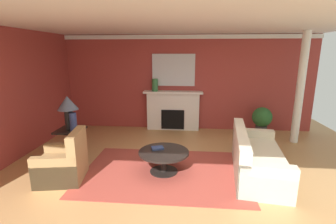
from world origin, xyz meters
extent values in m
plane|color=tan|center=(0.00, 0.00, 0.00)|extent=(9.39, 9.39, 0.00)
cube|color=#9E3833|center=(0.00, 3.12, 1.44)|extent=(7.82, 0.12, 2.88)
cube|color=#9E3833|center=(-3.67, 0.30, 1.44)|extent=(0.12, 6.73, 2.88)
cube|color=white|center=(0.00, 0.30, 2.91)|extent=(7.82, 6.73, 0.06)
cube|color=white|center=(0.00, 3.04, 2.80)|extent=(7.82, 0.08, 0.12)
cube|color=#993D33|center=(-0.27, 0.03, 0.01)|extent=(3.22, 2.24, 0.01)
cube|color=white|center=(-0.28, 2.92, 0.57)|extent=(1.60, 0.25, 1.15)
cube|color=black|center=(-0.28, 2.90, 0.35)|extent=(0.70, 0.26, 0.60)
cube|color=white|center=(-0.28, 2.89, 1.18)|extent=(1.80, 0.35, 0.06)
cube|color=silver|center=(-0.28, 3.03, 1.84)|extent=(1.30, 0.04, 0.96)
cube|color=beige|center=(1.59, 0.15, 0.23)|extent=(1.16, 2.20, 0.45)
cube|color=beige|center=(1.25, 0.19, 0.65)|extent=(0.46, 2.11, 0.40)
cube|color=beige|center=(1.47, -0.79, 0.31)|extent=(0.92, 0.31, 0.62)
cube|color=beige|center=(1.71, 1.09, 0.31)|extent=(0.92, 0.31, 0.62)
cube|color=#9E7A4C|center=(-2.16, -0.43, 0.22)|extent=(0.92, 0.92, 0.44)
cube|color=#9E7A4C|center=(-1.85, -0.37, 0.70)|extent=(0.29, 0.82, 0.51)
cube|color=#9E7A4C|center=(-2.22, -0.10, 0.30)|extent=(0.81, 0.27, 0.60)
cube|color=#9E7A4C|center=(-2.11, -0.75, 0.30)|extent=(0.81, 0.27, 0.60)
cylinder|color=black|center=(-0.27, 0.03, 0.43)|extent=(1.00, 1.00, 0.04)
cylinder|color=black|center=(-0.27, 0.03, 0.21)|extent=(0.12, 0.12, 0.41)
cylinder|color=black|center=(-0.27, 0.03, 0.01)|extent=(0.56, 0.56, 0.03)
cube|color=black|center=(-2.40, 0.49, 0.68)|extent=(0.56, 0.56, 0.04)
cube|color=black|center=(-2.40, 0.49, 0.33)|extent=(0.10, 0.10, 0.66)
cube|color=black|center=(-2.40, 0.49, 0.02)|extent=(0.45, 0.45, 0.04)
cylinder|color=black|center=(-2.40, 0.49, 0.92)|extent=(0.18, 0.18, 0.45)
cone|color=#4C566B|center=(-2.40, 0.49, 1.30)|extent=(0.44, 0.44, 0.30)
cylinder|color=#33703D|center=(-0.83, 2.86, 1.40)|extent=(0.18, 0.18, 0.38)
cylinder|color=navy|center=(-2.25, 0.37, 0.90)|extent=(0.15, 0.15, 0.41)
cube|color=navy|center=(-0.41, 0.14, 0.47)|extent=(0.28, 0.24, 0.04)
cylinder|color=#333333|center=(2.31, 2.55, 0.15)|extent=(0.32, 0.32, 0.30)
sphere|color=#28602D|center=(2.31, 2.55, 0.55)|extent=(0.56, 0.56, 0.56)
cylinder|color=white|center=(3.06, 2.07, 1.44)|extent=(0.20, 0.20, 2.88)
camera|label=1|loc=(0.21, -4.51, 2.35)|focal=26.37mm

